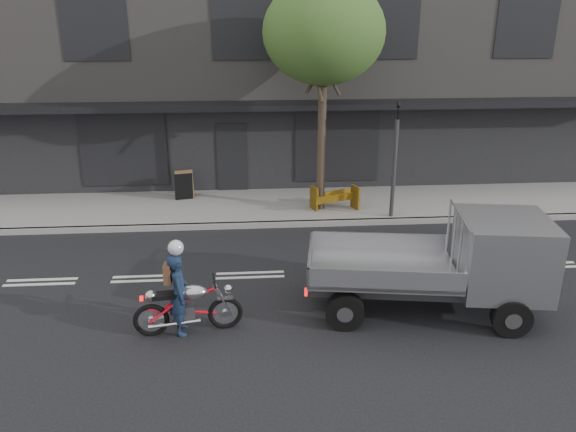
% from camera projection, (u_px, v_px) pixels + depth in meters
% --- Properties ---
extents(ground, '(80.00, 80.00, 0.00)m').
position_uv_depth(ground, '(250.00, 275.00, 13.20)').
color(ground, black).
rests_on(ground, ground).
extents(sidewalk, '(32.00, 3.20, 0.15)m').
position_uv_depth(sidewalk, '(248.00, 207.00, 17.57)').
color(sidewalk, gray).
rests_on(sidewalk, ground).
extents(kerb, '(32.00, 0.20, 0.15)m').
position_uv_depth(kerb, '(249.00, 225.00, 16.08)').
color(kerb, gray).
rests_on(kerb, ground).
extents(building_main, '(26.00, 10.00, 8.00)m').
position_uv_depth(building_main, '(245.00, 60.00, 22.40)').
color(building_main, slate).
rests_on(building_main, ground).
extents(street_tree, '(3.40, 3.40, 6.74)m').
position_uv_depth(street_tree, '(324.00, 33.00, 15.46)').
color(street_tree, '#382B21').
rests_on(street_tree, ground).
extents(traffic_light_pole, '(0.12, 0.12, 3.50)m').
position_uv_depth(traffic_light_pole, '(394.00, 167.00, 16.06)').
color(traffic_light_pole, '#2D2D30').
rests_on(traffic_light_pole, ground).
extents(motorcycle, '(2.09, 0.61, 1.08)m').
position_uv_depth(motorcycle, '(188.00, 306.00, 10.71)').
color(motorcycle, black).
rests_on(motorcycle, ground).
extents(rider, '(0.46, 0.64, 1.64)m').
position_uv_depth(rider, '(179.00, 294.00, 10.61)').
color(rider, '#17253F').
rests_on(rider, ground).
extents(flatbed_ute, '(4.90, 2.56, 2.17)m').
position_uv_depth(flatbed_ute, '(480.00, 258.00, 11.17)').
color(flatbed_ute, black).
rests_on(flatbed_ute, ground).
extents(construction_barrier, '(1.46, 0.99, 0.76)m').
position_uv_depth(construction_barrier, '(336.00, 199.00, 16.85)').
color(construction_barrier, orange).
rests_on(construction_barrier, sidewalk).
extents(sandwich_board, '(0.64, 0.50, 0.90)m').
position_uv_depth(sandwich_board, '(184.00, 187.00, 17.80)').
color(sandwich_board, black).
rests_on(sandwich_board, sidewalk).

